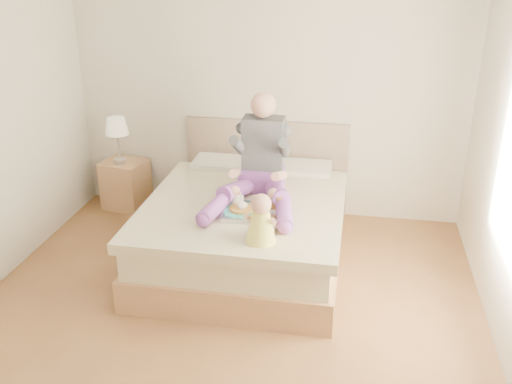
% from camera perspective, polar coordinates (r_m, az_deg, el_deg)
% --- Properties ---
extents(room, '(4.02, 4.22, 2.71)m').
position_cam_1_polar(room, '(3.77, -2.78, 5.87)').
color(room, brown).
rests_on(room, ground).
extents(bed, '(1.70, 2.18, 1.00)m').
position_cam_1_polar(bed, '(5.21, -0.74, -3.11)').
color(bed, '#996D47').
rests_on(bed, ground).
extents(nightstand, '(0.50, 0.46, 0.53)m').
position_cam_1_polar(nightstand, '(6.35, -12.88, 0.77)').
color(nightstand, '#996D47').
rests_on(nightstand, ground).
extents(lamp, '(0.24, 0.24, 0.49)m').
position_cam_1_polar(lamp, '(6.11, -13.76, 6.17)').
color(lamp, silver).
rests_on(lamp, nightstand).
extents(adult, '(0.77, 1.08, 0.91)m').
position_cam_1_polar(adult, '(4.97, 0.38, 2.61)').
color(adult, '#7B3D99').
rests_on(adult, bed).
extents(tray, '(0.54, 0.44, 0.15)m').
position_cam_1_polar(tray, '(4.70, -0.22, -1.79)').
color(tray, silver).
rests_on(tray, bed).
extents(baby, '(0.25, 0.34, 0.38)m').
position_cam_1_polar(baby, '(4.22, 0.53, -3.03)').
color(baby, '#F7EA4E').
rests_on(baby, bed).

